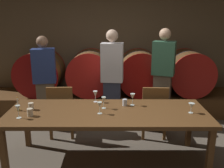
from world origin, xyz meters
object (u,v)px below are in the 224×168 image
chair_left (61,109)px  wine_barrel_center_right (139,73)px  wine_barrel_center_left (90,73)px  dining_table (107,116)px  guest_right (162,77)px  candle_center (17,107)px  cup_right (124,102)px  guest_center (111,78)px  wine_barrel_far_left (39,73)px  cup_left (30,106)px  cup_center (29,112)px  guest_left (44,82)px  wine_glass_right (132,97)px  wine_barrel_far_right (187,72)px  wine_glass_far_left (17,109)px  wine_glass_center_right (103,100)px  wine_glass_far_right (191,106)px  chair_right (153,109)px  wine_glass_center_left (99,105)px  wine_glass_left (95,94)px

chair_left → wine_barrel_center_right: bearing=-143.6°
wine_barrel_center_left → dining_table: bearing=-78.5°
guest_right → candle_center: (-2.13, -1.20, -0.11)m
wine_barrel_center_left → cup_right: wine_barrel_center_left is taller
guest_center → chair_left: bearing=37.7°
guest_center → wine_barrel_far_left: bearing=-16.5°
cup_left → cup_center: cup_center is taller
cup_center → guest_center: bearing=53.6°
wine_barrel_center_left → chair_left: wine_barrel_center_left is taller
guest_left → wine_glass_right: size_ratio=9.64×
wine_barrel_far_right → candle_center: bearing=-146.9°
wine_barrel_far_left → wine_barrel_far_right: (2.97, 0.00, 0.00)m
wine_glass_far_left → wine_glass_center_right: (1.03, 0.33, 0.00)m
guest_right → wine_glass_far_right: guest_right is taller
wine_barrel_center_right → candle_center: 2.54m
wine_barrel_far_right → cup_center: 3.24m
wine_glass_far_left → cup_right: wine_glass_far_left is taller
guest_right → cup_right: size_ratio=18.56×
guest_left → wine_glass_far_left: size_ratio=9.88×
chair_right → wine_barrel_far_right: bearing=-125.4°
wine_barrel_center_right → chair_left: bearing=-141.1°
wine_barrel_far_left → candle_center: (0.21, -1.80, -0.05)m
dining_table → wine_glass_center_left: (-0.10, -0.08, 0.17)m
candle_center → wine_glass_right: (1.52, 0.20, 0.07)m
chair_left → cup_center: bearing=74.6°
wine_glass_left → wine_glass_far_right: size_ratio=1.24×
wine_glass_center_right → wine_glass_far_right: bearing=-8.3°
wine_barrel_far_right → chair_right: 1.46m
guest_center → wine_glass_far_left: 1.85m
wine_barrel_far_left → wine_barrel_center_right: bearing=0.0°
chair_right → wine_glass_far_right: (0.34, -0.76, 0.34)m
guest_right → candle_center: size_ratio=8.86×
chair_left → wine_glass_center_right: (0.71, -0.61, 0.36)m
wine_barrel_center_right → wine_glass_left: 1.67m
wine_glass_center_left → chair_left: bearing=129.5°
dining_table → wine_glass_far_right: bearing=-3.0°
wine_barrel_center_right → guest_center: (-0.55, -0.60, 0.05)m
wine_barrel_far_right → guest_center: (-1.53, -0.60, 0.05)m
wine_glass_center_right → cup_center: bearing=-163.7°
wine_glass_center_left → wine_glass_far_right: size_ratio=1.18×
dining_table → wine_glass_center_right: bearing=115.4°
wine_barrel_center_left → cup_left: bearing=-110.0°
guest_left → guest_center: size_ratio=0.94×
wine_glass_far_left → wine_glass_left: 1.07m
guest_right → wine_glass_far_right: size_ratio=13.07×
wine_barrel_far_left → guest_left: guest_left is taller
wine_glass_far_left → wine_glass_right: size_ratio=0.98×
wine_barrel_far_right → chair_right: (-0.86, -1.13, -0.35)m
dining_table → cup_right: 0.33m
cup_right → wine_glass_left: bearing=159.6°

